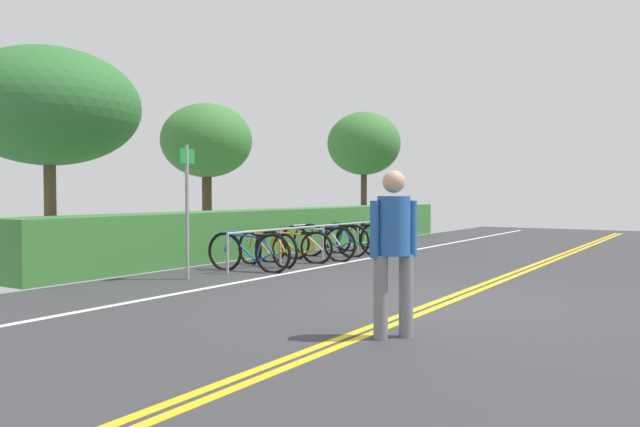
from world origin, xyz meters
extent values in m
cube|color=#353538|center=(0.00, 0.00, -0.03)|extent=(36.36, 10.90, 0.05)
cube|color=gold|center=(0.00, -0.08, 0.00)|extent=(32.72, 0.10, 0.00)
cube|color=gold|center=(0.00, 0.08, 0.00)|extent=(32.72, 0.10, 0.00)
cube|color=white|center=(0.00, 3.39, 0.00)|extent=(32.72, 0.12, 0.00)
cylinder|color=#9EA0A5|center=(0.62, 4.24, 0.35)|extent=(0.05, 0.05, 0.70)
cylinder|color=#9EA0A5|center=(2.17, 4.24, 0.35)|extent=(0.05, 0.05, 0.70)
cylinder|color=#9EA0A5|center=(3.71, 4.24, 0.35)|extent=(0.05, 0.05, 0.70)
cylinder|color=#9EA0A5|center=(5.26, 4.24, 0.35)|extent=(0.05, 0.05, 0.70)
cylinder|color=#9EA0A5|center=(6.81, 4.24, 0.35)|extent=(0.05, 0.05, 0.70)
cylinder|color=#9EA0A5|center=(3.71, 4.24, 0.70)|extent=(6.18, 0.04, 0.04)
torus|color=black|center=(1.02, 4.65, 0.34)|extent=(0.16, 0.73, 0.73)
torus|color=black|center=(1.17, 3.66, 0.34)|extent=(0.16, 0.73, 0.73)
cylinder|color=#1947B7|center=(1.08, 4.28, 0.42)|extent=(0.12, 0.57, 0.50)
cylinder|color=#1947B7|center=(1.09, 4.22, 0.64)|extent=(0.14, 0.68, 0.07)
cylinder|color=#1947B7|center=(1.13, 3.95, 0.40)|extent=(0.06, 0.17, 0.45)
cylinder|color=#1947B7|center=(1.15, 3.84, 0.26)|extent=(0.09, 0.37, 0.18)
cylinder|color=#1947B7|center=(1.16, 3.77, 0.48)|extent=(0.07, 0.25, 0.31)
cylinder|color=#1947B7|center=(1.03, 4.60, 0.50)|extent=(0.06, 0.14, 0.33)
cube|color=black|center=(1.14, 3.88, 0.65)|extent=(0.11, 0.21, 0.05)
cylinder|color=#1947B7|center=(1.04, 4.55, 0.70)|extent=(0.46, 0.10, 0.03)
torus|color=black|center=(2.01, 4.87, 0.32)|extent=(0.17, 0.69, 0.69)
torus|color=black|center=(1.85, 3.89, 0.32)|extent=(0.17, 0.69, 0.69)
cylinder|color=orange|center=(1.95, 4.50, 0.39)|extent=(0.13, 0.57, 0.47)
cylinder|color=orange|center=(1.94, 4.44, 0.60)|extent=(0.15, 0.68, 0.07)
cylinder|color=orange|center=(1.89, 4.17, 0.38)|extent=(0.06, 0.17, 0.42)
cylinder|color=orange|center=(1.88, 4.06, 0.24)|extent=(0.10, 0.36, 0.18)
cylinder|color=orange|center=(1.87, 4.00, 0.45)|extent=(0.08, 0.25, 0.29)
cylinder|color=orange|center=(2.00, 4.82, 0.46)|extent=(0.06, 0.14, 0.31)
cube|color=black|center=(1.88, 4.11, 0.61)|extent=(0.11, 0.21, 0.05)
cylinder|color=orange|center=(2.00, 4.77, 0.66)|extent=(0.46, 0.10, 0.03)
torus|color=black|center=(2.49, 4.72, 0.31)|extent=(0.27, 0.66, 0.68)
torus|color=black|center=(2.80, 3.80, 0.31)|extent=(0.27, 0.66, 0.68)
cylinder|color=orange|center=(2.61, 4.38, 0.39)|extent=(0.21, 0.54, 0.46)
cylinder|color=orange|center=(2.63, 4.32, 0.59)|extent=(0.24, 0.64, 0.07)
cylinder|color=orange|center=(2.71, 4.06, 0.37)|extent=(0.08, 0.16, 0.42)
cylinder|color=orange|center=(2.75, 3.96, 0.24)|extent=(0.15, 0.35, 0.17)
cylinder|color=orange|center=(2.77, 3.90, 0.44)|extent=(0.11, 0.24, 0.29)
cylinder|color=orange|center=(2.51, 4.68, 0.46)|extent=(0.08, 0.14, 0.31)
cube|color=black|center=(2.73, 4.00, 0.61)|extent=(0.14, 0.21, 0.05)
cylinder|color=orange|center=(2.53, 4.63, 0.66)|extent=(0.45, 0.17, 0.03)
torus|color=black|center=(3.30, 4.68, 0.35)|extent=(0.09, 0.75, 0.75)
torus|color=black|center=(3.36, 3.59, 0.35)|extent=(0.09, 0.75, 0.75)
cylinder|color=silver|center=(3.32, 4.27, 0.43)|extent=(0.07, 0.62, 0.51)
cylinder|color=silver|center=(3.32, 4.20, 0.66)|extent=(0.07, 0.74, 0.07)
cylinder|color=silver|center=(3.34, 3.90, 0.42)|extent=(0.04, 0.18, 0.46)
cylinder|color=silver|center=(3.35, 3.78, 0.27)|extent=(0.06, 0.40, 0.19)
cylinder|color=silver|center=(3.35, 3.71, 0.49)|extent=(0.05, 0.27, 0.32)
cylinder|color=silver|center=(3.30, 4.63, 0.51)|extent=(0.04, 0.14, 0.34)
cube|color=black|center=(3.34, 3.83, 0.67)|extent=(0.09, 0.20, 0.05)
cylinder|color=silver|center=(3.31, 4.57, 0.73)|extent=(0.46, 0.05, 0.03)
torus|color=black|center=(3.95, 4.74, 0.35)|extent=(0.31, 0.73, 0.75)
torus|color=black|center=(4.29, 3.81, 0.35)|extent=(0.31, 0.73, 0.75)
cylinder|color=#1947B7|center=(4.08, 4.39, 0.44)|extent=(0.23, 0.54, 0.52)
cylinder|color=#1947B7|center=(4.10, 4.33, 0.66)|extent=(0.26, 0.64, 0.07)
cylinder|color=#1947B7|center=(4.20, 4.08, 0.42)|extent=(0.09, 0.17, 0.46)
cylinder|color=#1947B7|center=(4.23, 3.98, 0.27)|extent=(0.16, 0.35, 0.19)
cylinder|color=#1947B7|center=(4.25, 3.92, 0.50)|extent=(0.12, 0.24, 0.32)
cylinder|color=#1947B7|center=(3.97, 4.70, 0.51)|extent=(0.08, 0.14, 0.34)
cube|color=black|center=(4.22, 4.02, 0.68)|extent=(0.14, 0.22, 0.05)
cylinder|color=#1947B7|center=(3.99, 4.65, 0.73)|extent=(0.44, 0.18, 0.03)
torus|color=black|center=(4.91, 4.58, 0.35)|extent=(0.07, 0.75, 0.75)
torus|color=black|center=(4.89, 3.60, 0.35)|extent=(0.07, 0.75, 0.75)
cylinder|color=#198C38|center=(4.90, 4.21, 0.44)|extent=(0.05, 0.56, 0.52)
cylinder|color=#198C38|center=(4.90, 4.15, 0.66)|extent=(0.05, 0.67, 0.07)
cylinder|color=#198C38|center=(4.89, 3.88, 0.42)|extent=(0.04, 0.16, 0.46)
cylinder|color=#198C38|center=(4.89, 3.77, 0.27)|extent=(0.04, 0.36, 0.19)
cylinder|color=#198C38|center=(4.89, 3.71, 0.50)|extent=(0.04, 0.24, 0.32)
cylinder|color=#198C38|center=(4.91, 4.53, 0.51)|extent=(0.04, 0.13, 0.34)
cube|color=black|center=(4.89, 3.82, 0.68)|extent=(0.08, 0.20, 0.05)
cylinder|color=#198C38|center=(4.91, 4.48, 0.73)|extent=(0.46, 0.04, 0.03)
torus|color=black|center=(5.49, 4.63, 0.31)|extent=(0.13, 0.67, 0.67)
torus|color=black|center=(5.61, 3.58, 0.31)|extent=(0.13, 0.67, 0.67)
cylinder|color=orange|center=(5.54, 4.24, 0.38)|extent=(0.11, 0.60, 0.46)
cylinder|color=orange|center=(5.54, 4.17, 0.58)|extent=(0.12, 0.72, 0.07)
cylinder|color=orange|center=(5.58, 3.88, 0.37)|extent=(0.06, 0.17, 0.41)
cylinder|color=orange|center=(5.59, 3.76, 0.24)|extent=(0.08, 0.38, 0.17)
cylinder|color=orange|center=(5.60, 3.70, 0.44)|extent=(0.07, 0.26, 0.28)
cylinder|color=orange|center=(5.50, 4.58, 0.45)|extent=(0.05, 0.14, 0.30)
cube|color=black|center=(5.59, 3.81, 0.60)|extent=(0.10, 0.21, 0.05)
cylinder|color=orange|center=(5.50, 4.53, 0.65)|extent=(0.46, 0.08, 0.03)
torus|color=black|center=(6.49, 4.64, 0.34)|extent=(0.27, 0.71, 0.73)
torus|color=black|center=(6.17, 3.63, 0.34)|extent=(0.27, 0.71, 0.73)
cylinder|color=#1947B7|center=(6.37, 4.26, 0.42)|extent=(0.22, 0.59, 0.50)
cylinder|color=#1947B7|center=(6.35, 4.20, 0.64)|extent=(0.26, 0.70, 0.07)
cylinder|color=#1947B7|center=(6.26, 3.92, 0.40)|extent=(0.09, 0.18, 0.45)
cylinder|color=#1947B7|center=(6.22, 3.81, 0.26)|extent=(0.15, 0.38, 0.18)
cylinder|color=#1947B7|center=(6.20, 3.74, 0.48)|extent=(0.11, 0.26, 0.31)
cylinder|color=#1947B7|center=(6.47, 4.59, 0.49)|extent=(0.08, 0.15, 0.33)
cube|color=black|center=(6.24, 3.85, 0.65)|extent=(0.14, 0.21, 0.05)
cylinder|color=#1947B7|center=(6.46, 4.54, 0.70)|extent=(0.45, 0.17, 0.03)
cylinder|color=slate|center=(-2.08, -0.43, 0.40)|extent=(0.14, 0.14, 0.81)
cylinder|color=slate|center=(-2.29, -0.26, 0.40)|extent=(0.14, 0.14, 0.81)
cylinder|color=#2659A5|center=(-2.18, -0.35, 1.10)|extent=(0.32, 0.32, 0.57)
sphere|color=tan|center=(-2.18, -0.35, 1.52)|extent=(0.22, 0.22, 0.22)
cylinder|color=#2659A5|center=(-2.03, -0.47, 1.06)|extent=(0.09, 0.09, 0.55)
cylinder|color=#2659A5|center=(-2.34, -0.22, 1.06)|extent=(0.09, 0.09, 0.55)
cylinder|color=gray|center=(-0.28, 4.31, 1.10)|extent=(0.06, 0.06, 2.19)
cube|color=#198C33|center=(-0.28, 4.31, 2.01)|extent=(0.36, 0.07, 0.24)
cube|color=#387533|center=(5.21, 6.13, 0.51)|extent=(15.18, 1.15, 1.02)
cylinder|color=brown|center=(-0.69, 7.38, 1.01)|extent=(0.22, 0.22, 2.03)
ellipsoid|color=#2D6B30|center=(-0.69, 7.38, 2.99)|extent=(3.29, 3.29, 2.15)
cylinder|color=#473323|center=(4.26, 8.12, 0.95)|extent=(0.25, 0.25, 1.91)
ellipsoid|color=#387533|center=(4.26, 8.12, 2.76)|extent=(2.33, 2.33, 1.89)
cylinder|color=#473323|center=(10.47, 6.94, 1.06)|extent=(0.20, 0.20, 2.11)
ellipsoid|color=#387533|center=(10.47, 6.94, 3.04)|extent=(2.41, 2.41, 2.07)
camera|label=1|loc=(-7.65, -3.02, 1.41)|focal=35.08mm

